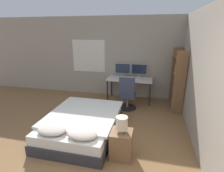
% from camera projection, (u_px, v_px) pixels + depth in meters
% --- Properties ---
extents(wall_back, '(12.00, 0.08, 2.70)m').
position_uv_depth(wall_back, '(122.00, 58.00, 5.92)').
color(wall_back, '#9E9384').
rests_on(wall_back, ground_plane).
extents(wall_side_right, '(0.06, 12.00, 2.70)m').
position_uv_depth(wall_side_right, '(204.00, 81.00, 3.18)').
color(wall_side_right, '#9E9384').
rests_on(wall_side_right, ground_plane).
extents(bed, '(1.51, 1.96, 0.54)m').
position_uv_depth(bed, '(82.00, 124.00, 3.91)').
color(bed, '#2D2D33').
rests_on(bed, ground_plane).
extents(nightstand, '(0.39, 0.38, 0.52)m').
position_uv_depth(nightstand, '(121.00, 144.00, 3.18)').
color(nightstand, brown).
rests_on(nightstand, ground_plane).
extents(bedside_lamp, '(0.21, 0.21, 0.29)m').
position_uv_depth(bedside_lamp, '(122.00, 123.00, 3.04)').
color(bedside_lamp, gray).
rests_on(bedside_lamp, nightstand).
extents(desk, '(1.45, 0.68, 0.75)m').
position_uv_depth(desk, '(129.00, 81.00, 5.68)').
color(desk, beige).
rests_on(desk, ground_plane).
extents(monitor_left, '(0.52, 0.16, 0.45)m').
position_uv_depth(monitor_left, '(123.00, 69.00, 5.86)').
color(monitor_left, '#B7B7BC').
rests_on(monitor_left, desk).
extents(monitor_right, '(0.52, 0.16, 0.45)m').
position_uv_depth(monitor_right, '(139.00, 70.00, 5.74)').
color(monitor_right, '#B7B7BC').
rests_on(monitor_right, desk).
extents(keyboard, '(0.38, 0.13, 0.02)m').
position_uv_depth(keyboard, '(129.00, 80.00, 5.43)').
color(keyboard, '#B7B7BC').
rests_on(keyboard, desk).
extents(computer_mouse, '(0.07, 0.05, 0.04)m').
position_uv_depth(computer_mouse, '(138.00, 81.00, 5.37)').
color(computer_mouse, '#B7B7BC').
rests_on(computer_mouse, desk).
extents(office_chair, '(0.52, 0.52, 1.00)m').
position_uv_depth(office_chair, '(127.00, 97.00, 5.10)').
color(office_chair, black).
rests_on(office_chair, ground_plane).
extents(bookshelf, '(0.30, 0.91, 1.75)m').
position_uv_depth(bookshelf, '(178.00, 77.00, 4.95)').
color(bookshelf, brown).
rests_on(bookshelf, ground_plane).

